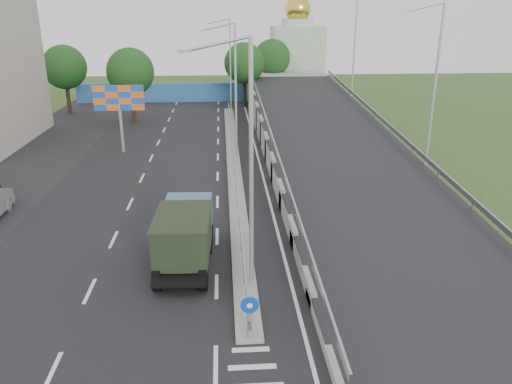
{
  "coord_description": "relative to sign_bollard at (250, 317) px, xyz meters",
  "views": [
    {
      "loc": [
        -0.8,
        -12.61,
        11.07
      ],
      "look_at": [
        0.87,
        11.66,
        2.2
      ],
      "focal_mm": 35.0,
      "sensor_mm": 36.0,
      "label": 1
    }
  ],
  "objects": [
    {
      "name": "sign_bollard",
      "position": [
        0.0,
        0.0,
        0.0
      ],
      "size": [
        0.64,
        0.23,
        1.67
      ],
      "color": "black",
      "rests_on": "median"
    },
    {
      "name": "lamp_post_far",
      "position": [
        0.11,
        43.83,
        4.77
      ],
      "size": [
        2.74,
        0.18,
        10.08
      ],
      "color": "#B2B5B7",
      "rests_on": "median"
    },
    {
      "name": "billboard",
      "position": [
        -9.0,
        25.83,
        3.15
      ],
      "size": [
        4.0,
        0.24,
        5.5
      ],
      "color": "#B2B5B7",
      "rests_on": "ground"
    },
    {
      "name": "lamp_post_mid",
      "position": [
        0.11,
        23.83,
        4.77
      ],
      "size": [
        2.74,
        0.18,
        10.08
      ],
      "color": "#B2B5B7",
      "rests_on": "median"
    },
    {
      "name": "tree_ramp_far",
      "position": [
        6.0,
        52.83,
        4.14
      ],
      "size": [
        4.8,
        4.8,
        7.6
      ],
      "color": "black",
      "rests_on": "ground"
    },
    {
      "name": "overpass_ramp",
      "position": [
        7.5,
        21.83,
        0.72
      ],
      "size": [
        10.0,
        50.0,
        3.5
      ],
      "color": "gray",
      "rests_on": "ground"
    },
    {
      "name": "tree_left_far",
      "position": [
        -18.0,
        42.83,
        4.14
      ],
      "size": [
        4.8,
        4.8,
        7.6
      ],
      "color": "black",
      "rests_on": "ground"
    },
    {
      "name": "church",
      "position": [
        10.0,
        57.83,
        4.28
      ],
      "size": [
        7.0,
        7.0,
        13.8
      ],
      "color": "#B2CCAD",
      "rests_on": "ground"
    },
    {
      "name": "road_surface",
      "position": [
        -3.0,
        17.83,
        -1.03
      ],
      "size": [
        26.0,
        90.0,
        0.04
      ],
      "primitive_type": "cube",
      "color": "black",
      "rests_on": "ground"
    },
    {
      "name": "dump_truck",
      "position": [
        -2.6,
        6.12,
        0.46
      ],
      "size": [
        2.54,
        6.21,
        2.71
      ],
      "rotation": [
        0.0,
        0.0,
        -0.04
      ],
      "color": "black",
      "rests_on": "ground"
    },
    {
      "name": "blue_wall",
      "position": [
        -4.0,
        49.83,
        0.17
      ],
      "size": [
        30.0,
        0.5,
        2.4
      ],
      "primitive_type": "cube",
      "color": "#286295",
      "rests_on": "ground"
    },
    {
      "name": "lamp_post_near",
      "position": [
        0.11,
        3.83,
        4.77
      ],
      "size": [
        2.74,
        0.18,
        10.08
      ],
      "color": "#B2B5B7",
      "rests_on": "median"
    },
    {
      "name": "tree_left_mid",
      "position": [
        -10.0,
        37.83,
        4.14
      ],
      "size": [
        4.8,
        4.8,
        7.6
      ],
      "color": "black",
      "rests_on": "ground"
    },
    {
      "name": "median_guardrail",
      "position": [
        0.0,
        21.83,
        -0.28
      ],
      "size": [
        0.09,
        44.0,
        0.71
      ],
      "color": "gray",
      "rests_on": "median"
    },
    {
      "name": "median",
      "position": [
        0.0,
        21.83,
        -0.93
      ],
      "size": [
        1.0,
        44.0,
        0.2
      ],
      "primitive_type": "cube",
      "color": "gray",
      "rests_on": "ground"
    },
    {
      "name": "tree_median_far",
      "position": [
        2.0,
        45.83,
        4.14
      ],
      "size": [
        4.8,
        4.8,
        7.6
      ],
      "color": "black",
      "rests_on": "ground"
    }
  ]
}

